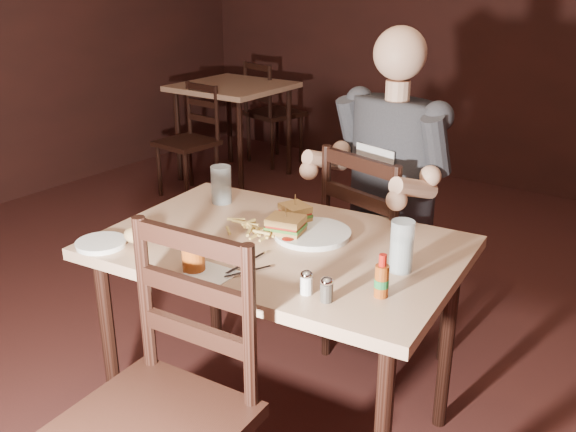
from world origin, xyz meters
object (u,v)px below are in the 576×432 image
Objects in this scene: chair_near at (151,427)px; diner at (388,149)px; main_table at (280,264)px; glass_right at (402,246)px; bg_chair_far at (275,113)px; side_plate at (101,244)px; bg_table at (233,95)px; chair_far at (389,258)px; bg_chair_near at (187,142)px; hot_sauce at (382,276)px; glass_left at (221,185)px; dinner_plate at (312,235)px; syrup_dispenser at (193,255)px.

chair_near is 1.06× the size of diner.
glass_right is at bearing 5.69° from main_table.
side_plate is (1.68, -3.22, 0.33)m from bg_chair_far.
bg_chair_far is at bearing 126.98° from main_table.
bg_table is 2.79m from chair_far.
glass_right is (2.57, -2.26, 0.17)m from bg_table.
bg_chair_near is at bearing -90.00° from bg_table.
hot_sauce is at bearing -49.17° from diner.
chair_far is (2.24, -1.64, -0.19)m from bg_table.
chair_far is (0.09, 0.66, -0.20)m from main_table.
side_plate is (-0.54, 0.31, 0.28)m from chair_near.
hot_sauce is (0.88, -0.33, -0.01)m from glass_left.
glass_right reaches higher than glass_left.
dinner_plate is 0.47m from hot_sauce.
main_table is at bearing 95.98° from chair_far.
syrup_dispenser is (-0.52, -0.37, -0.03)m from glass_right.
diner is 3.56× the size of dinner_plate.
bg_chair_near is 0.89× the size of diner.
hot_sauce reaches higher than dinner_plate.
hot_sauce is (0.40, -0.25, 0.06)m from dinner_plate.
bg_chair_near is 2.56m from diner.
syrup_dispenser is (-0.09, -0.32, 0.13)m from main_table.
glass_left is at bearing 115.06° from chair_near.
hot_sauce is at bearing 128.76° from chair_far.
side_plate is at bearing 131.26° from bg_chair_far.
dinner_plate is (2.21, -1.64, 0.36)m from bg_chair_near.
glass_left is (-0.48, 0.08, 0.07)m from dinner_plate.
bg_table is at bearing -22.17° from chair_far.
bg_chair_far is 0.95× the size of diner.
glass_left reaches higher than bg_chair_far.
diner is at bearing -21.96° from bg_chair_near.
glass_right is (2.57, -2.81, 0.41)m from bg_chair_far.
chair_near is 1.20× the size of bg_chair_near.
hot_sauce is (0.46, -0.14, 0.15)m from main_table.
bg_table is 0.86× the size of diner.
chair_near is (0.07, -0.68, -0.19)m from main_table.
chair_near is 6.70× the size of glass_left.
chair_near is 0.51m from syrup_dispenser.
bg_table is 0.91× the size of bg_chair_far.
hot_sauce is at bearing 12.48° from syrup_dispenser.
glass_right is 0.63m from syrup_dispenser.
bg_table is 3.16m from side_plate.
syrup_dispenser is (-0.16, 0.36, 0.32)m from chair_near.
glass_right is at bearing 132.78° from chair_far.
chair_far reaches higher than bg_chair_far.
chair_near reaches higher than chair_far.
syrup_dispenser is at bearing 93.54° from chair_far.
glass_left is (1.73, -2.11, 0.16)m from bg_table.
main_table is at bearing -23.98° from glass_left.
chair_near is 0.84m from dinner_plate.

